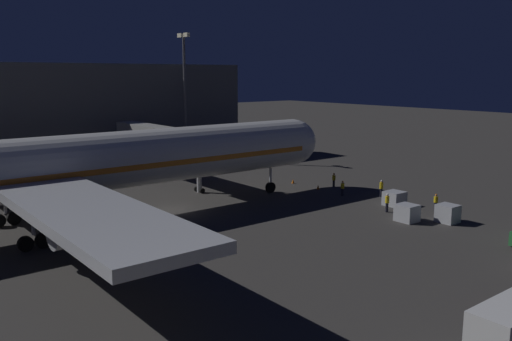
# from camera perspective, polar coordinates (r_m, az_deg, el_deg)

# --- Properties ---
(ground_plane) EXTENTS (320.00, 320.00, 0.00)m
(ground_plane) POSITION_cam_1_polar(r_m,az_deg,el_deg) (53.99, -9.24, -4.23)
(ground_plane) COLOR #383533
(airliner_at_gate) EXTENTS (49.45, 63.51, 17.66)m
(airliner_at_gate) POSITION_cam_1_polar(r_m,az_deg,el_deg) (48.22, -22.37, 0.04)
(airliner_at_gate) COLOR silver
(airliner_at_gate) RESTS_ON ground_plane
(jet_bridge) EXTENTS (21.97, 3.40, 7.11)m
(jet_bridge) POSITION_cam_1_polar(r_m,az_deg,el_deg) (66.36, -9.27, 3.38)
(jet_bridge) COLOR #9E9E99
(jet_bridge) RESTS_ON ground_plane
(apron_floodlight_mast) EXTENTS (2.90, 0.50, 19.48)m
(apron_floodlight_mast) POSITION_cam_1_polar(r_m,az_deg,el_deg) (83.07, -7.64, 8.68)
(apron_floodlight_mast) COLOR #59595E
(apron_floodlight_mast) RESTS_ON ground_plane
(baggage_container_near_belt) EXTENTS (1.83, 1.89, 1.48)m
(baggage_container_near_belt) POSITION_cam_1_polar(r_m,az_deg,el_deg) (56.92, 14.61, -2.92)
(baggage_container_near_belt) COLOR #B7BABF
(baggage_container_near_belt) RESTS_ON ground_plane
(baggage_container_mid_row) EXTENTS (1.82, 1.70, 1.57)m
(baggage_container_mid_row) POSITION_cam_1_polar(r_m,az_deg,el_deg) (51.20, 15.87, -4.39)
(baggage_container_mid_row) COLOR #B7BABF
(baggage_container_mid_row) RESTS_ON ground_plane
(baggage_container_far_row) EXTENTS (1.77, 1.66, 1.65)m
(baggage_container_far_row) POSITION_cam_1_polar(r_m,az_deg,el_deg) (51.96, 19.84, -4.35)
(baggage_container_far_row) COLOR #B7BABF
(baggage_container_far_row) RESTS_ON ground_plane
(ground_crew_near_nose_gear) EXTENTS (0.40, 0.40, 1.90)m
(ground_crew_near_nose_gear) POSITION_cam_1_polar(r_m,az_deg,el_deg) (60.46, 13.27, -1.79)
(ground_crew_near_nose_gear) COLOR black
(ground_crew_near_nose_gear) RESTS_ON ground_plane
(ground_crew_by_belt_loader) EXTENTS (0.40, 0.40, 1.88)m
(ground_crew_by_belt_loader) POSITION_cam_1_polar(r_m,az_deg,el_deg) (53.95, 13.87, -3.28)
(ground_crew_by_belt_loader) COLOR black
(ground_crew_by_belt_loader) RESTS_ON ground_plane
(ground_crew_marshaller_fwd) EXTENTS (0.40, 0.40, 1.69)m
(ground_crew_marshaller_fwd) POSITION_cam_1_polar(r_m,az_deg,el_deg) (64.81, 8.34, -0.93)
(ground_crew_marshaller_fwd) COLOR black
(ground_crew_marshaller_fwd) RESTS_ON ground_plane
(ground_crew_under_port_wing) EXTENTS (0.40, 0.40, 1.75)m
(ground_crew_under_port_wing) POSITION_cam_1_polar(r_m,az_deg,el_deg) (55.69, 18.70, -3.18)
(ground_crew_under_port_wing) COLOR black
(ground_crew_under_port_wing) RESTS_ON ground_plane
(ground_crew_by_tug) EXTENTS (0.40, 0.40, 1.70)m
(ground_crew_by_tug) POSITION_cam_1_polar(r_m,az_deg,el_deg) (60.15, 9.25, -1.82)
(ground_crew_by_tug) COLOR black
(ground_crew_by_tug) RESTS_ON ground_plane
(traffic_cone_nose_port) EXTENTS (0.36, 0.36, 0.55)m
(traffic_cone_nose_port) POSITION_cam_1_polar(r_m,az_deg,el_deg) (63.26, 6.67, -1.77)
(traffic_cone_nose_port) COLOR orange
(traffic_cone_nose_port) RESTS_ON ground_plane
(traffic_cone_nose_starboard) EXTENTS (0.36, 0.36, 0.55)m
(traffic_cone_nose_starboard) POSITION_cam_1_polar(r_m,az_deg,el_deg) (66.37, 3.98, -1.15)
(traffic_cone_nose_starboard) COLOR orange
(traffic_cone_nose_starboard) RESTS_ON ground_plane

